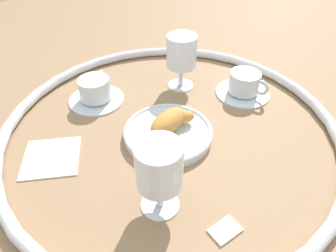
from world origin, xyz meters
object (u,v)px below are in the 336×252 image
object	(u,v)px
sugar_packet	(225,229)
juice_glass_right	(159,169)
coffee_cup_near	(95,91)
juice_glass_left	(182,54)
coffee_cup_far	(244,85)
folded_napkin	(51,157)
croissant_large	(169,123)
pastry_plate	(168,133)

from	to	relation	value
sugar_packet	juice_glass_right	bearing A→B (deg)	-60.91
juice_glass_right	sugar_packet	xyz separation A→B (m)	(-0.06, 0.10, -0.09)
coffee_cup_near	juice_glass_right	size ratio (longest dim) A/B	0.97
juice_glass_left	juice_glass_right	xyz separation A→B (m)	(0.26, 0.28, 0.00)
coffee_cup_far	folded_napkin	xyz separation A→B (m)	(0.48, -0.06, -0.02)
croissant_large	sugar_packet	xyz separation A→B (m)	(0.06, 0.24, -0.04)
coffee_cup_far	juice_glass_left	world-z (taller)	juice_glass_left
croissant_large	coffee_cup_far	distance (m)	0.25
juice_glass_left	folded_napkin	xyz separation A→B (m)	(0.37, 0.06, -0.09)
coffee_cup_near	juice_glass_left	world-z (taller)	juice_glass_left
croissant_large	coffee_cup_near	size ratio (longest dim) A/B	0.96
croissant_large	juice_glass_left	size ratio (longest dim) A/B	0.94
coffee_cup_near	sugar_packet	xyz separation A→B (m)	(-0.01, 0.45, -0.02)
pastry_plate	sugar_packet	size ratio (longest dim) A/B	3.85
juice_glass_right	folded_napkin	size ratio (longest dim) A/B	1.27
croissant_large	coffee_cup_near	bearing A→B (deg)	-73.12
pastry_plate	sugar_packet	xyz separation A→B (m)	(0.06, 0.24, -0.01)
coffee_cup_near	sugar_packet	world-z (taller)	coffee_cup_near
croissant_large	coffee_cup_far	xyz separation A→B (m)	(-0.25, -0.02, -0.01)
coffee_cup_near	coffee_cup_far	xyz separation A→B (m)	(-0.32, 0.19, 0.00)
coffee_cup_near	pastry_plate	bearing A→B (deg)	106.88
juice_glass_left	sugar_packet	size ratio (longest dim) A/B	2.80
pastry_plate	juice_glass_right	distance (m)	0.20
pastry_plate	croissant_large	size ratio (longest dim) A/B	1.47
sugar_packet	folded_napkin	world-z (taller)	sugar_packet
coffee_cup_near	juice_glass_right	distance (m)	0.36
juice_glass_left	folded_napkin	size ratio (longest dim) A/B	1.27
pastry_plate	coffee_cup_near	distance (m)	0.23
juice_glass_right	sugar_packet	bearing A→B (deg)	118.75
croissant_large	sugar_packet	world-z (taller)	croissant_large
juice_glass_right	juice_glass_left	bearing A→B (deg)	-132.81
pastry_plate	croissant_large	world-z (taller)	croissant_large
coffee_cup_far	croissant_large	bearing A→B (deg)	5.39
juice_glass_right	pastry_plate	bearing A→B (deg)	-130.15
juice_glass_left	coffee_cup_near	bearing A→B (deg)	-18.29
croissant_large	juice_glass_right	bearing A→B (deg)	48.98
juice_glass_left	folded_napkin	bearing A→B (deg)	9.16
pastry_plate	sugar_packet	distance (m)	0.25
pastry_plate	sugar_packet	bearing A→B (deg)	76.36
coffee_cup_near	folded_napkin	bearing A→B (deg)	38.51
pastry_plate	folded_napkin	world-z (taller)	pastry_plate
juice_glass_left	folded_napkin	world-z (taller)	juice_glass_left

